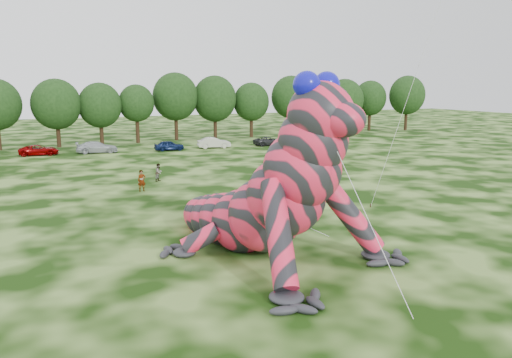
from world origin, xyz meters
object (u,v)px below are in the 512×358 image
object	(u,v)px
tree_16	(370,106)
car_7	(324,137)
tree_7	(57,113)
spectator_0	(142,181)
car_2	(39,150)
spectator_2	(314,154)
tree_13	(291,106)
tree_9	(137,114)
tree_17	(407,103)
tree_12	(251,110)
tree_8	(100,114)
inflatable_gecko	(246,163)
car_3	(97,147)
tree_14	(318,107)
spectator_1	(159,172)
tree_11	(215,107)
tree_10	(176,107)
car_4	(169,145)
car_6	(269,141)
spectator_5	(259,182)
tree_15	(344,106)
car_5	(214,143)

from	to	relation	value
tree_16	car_7	world-z (taller)	tree_16
tree_7	spectator_0	bearing A→B (deg)	-83.04
car_2	spectator_2	size ratio (longest dim) A/B	2.94
tree_13	tree_16	world-z (taller)	tree_13
tree_9	spectator_2	world-z (taller)	tree_9
tree_17	car_2	size ratio (longest dim) A/B	2.20
tree_12	spectator_0	size ratio (longest dim) A/B	5.03
tree_17	spectator_0	bearing A→B (deg)	-149.41
tree_9	tree_8	bearing A→B (deg)	-176.11
inflatable_gecko	car_3	world-z (taller)	inflatable_gecko
tree_14	spectator_1	bearing A→B (deg)	-138.66
car_3	spectator_1	world-z (taller)	spectator_1
tree_11	car_7	xyz separation A→B (m)	(13.22, -11.82, -4.29)
tree_10	car_4	distance (m)	13.47
tree_7	car_2	distance (m)	9.21
car_6	tree_14	bearing A→B (deg)	-53.73
tree_9	spectator_5	world-z (taller)	tree_9
car_7	spectator_5	distance (m)	37.40
car_4	car_7	xyz separation A→B (m)	(24.03, -0.33, 0.08)
tree_17	car_3	distance (m)	58.81
tree_13	car_6	xyz separation A→B (m)	(-9.61, -11.03, -4.44)
tree_17	tree_11	bearing A→B (deg)	177.70
spectator_1	tree_7	bearing A→B (deg)	60.60
tree_7	car_4	bearing A→B (deg)	-37.71
tree_9	tree_14	size ratio (longest dim) A/B	0.92
tree_11	car_2	xyz separation A→B (m)	(-26.69, -9.14, -4.38)
tree_11	car_6	bearing A→B (deg)	-72.86
car_4	car_6	xyz separation A→B (m)	(14.54, -0.61, -0.04)
inflatable_gecko	tree_9	world-z (taller)	inflatable_gecko
spectator_2	tree_8	bearing A→B (deg)	149.24
tree_9	car_6	size ratio (longest dim) A/B	1.93
tree_13	car_2	distance (m)	41.08
tree_15	spectator_1	size ratio (longest dim) A/B	5.90
tree_7	car_3	world-z (taller)	tree_7
car_4	spectator_1	size ratio (longest dim) A/B	2.39
tree_7	tree_15	size ratio (longest dim) A/B	0.98
tree_12	car_6	distance (m)	12.52
car_4	car_3	bearing A→B (deg)	84.36
car_3	tree_17	bearing A→B (deg)	-75.63
tree_11	car_6	size ratio (longest dim) A/B	2.24
tree_10	spectator_2	world-z (taller)	tree_10
tree_10	tree_14	world-z (taller)	tree_10
tree_8	car_5	distance (m)	17.47
tree_10	spectator_1	size ratio (longest dim) A/B	6.43
tree_8	tree_15	bearing A→B (deg)	1.05
tree_13	tree_16	bearing A→B (deg)	6.99
tree_15	car_3	size ratio (longest dim) A/B	1.88
car_4	car_5	distance (m)	6.29
tree_7	tree_9	xyz separation A→B (m)	(11.15, 0.54, -0.40)
car_5	tree_12	bearing A→B (deg)	-34.75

